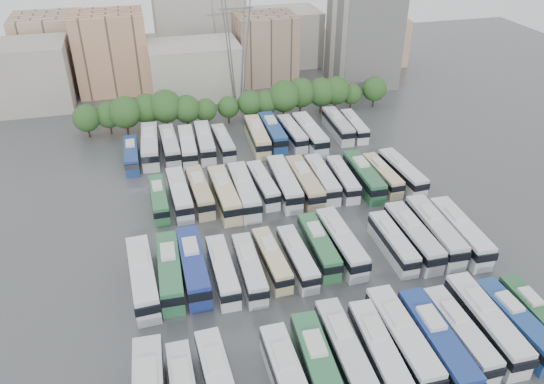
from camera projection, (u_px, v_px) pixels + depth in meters
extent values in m
plane|color=#424447|center=(295.00, 237.00, 75.47)|extent=(220.00, 220.00, 0.00)
cylinder|color=black|center=(89.00, 132.00, 103.36)|extent=(0.36, 0.36, 2.19)
sphere|color=#234C1E|center=(86.00, 118.00, 101.82)|extent=(5.26, 5.26, 5.26)
cylinder|color=black|center=(111.00, 129.00, 104.87)|extent=(0.36, 0.36, 2.14)
sphere|color=#234C1E|center=(109.00, 115.00, 103.37)|extent=(5.13, 5.13, 5.13)
cylinder|color=black|center=(128.00, 129.00, 104.20)|extent=(0.36, 0.36, 2.59)
sphere|color=#234C1E|center=(125.00, 112.00, 102.38)|extent=(6.21, 6.21, 6.21)
cylinder|color=black|center=(149.00, 124.00, 106.44)|extent=(0.36, 0.36, 2.44)
sphere|color=#234C1E|center=(147.00, 108.00, 104.72)|extent=(5.87, 5.87, 5.87)
cylinder|color=black|center=(167.00, 123.00, 106.32)|extent=(0.36, 0.36, 2.72)
sphere|color=#234C1E|center=(166.00, 106.00, 104.41)|extent=(6.52, 6.52, 6.52)
cylinder|color=black|center=(188.00, 123.00, 106.88)|extent=(0.36, 0.36, 2.30)
sphere|color=#234C1E|center=(187.00, 109.00, 105.26)|extent=(5.51, 5.51, 5.51)
cylinder|color=black|center=(206.00, 122.00, 108.03)|extent=(0.36, 0.36, 1.91)
sphere|color=#234C1E|center=(206.00, 110.00, 106.69)|extent=(4.58, 4.58, 4.58)
cylinder|color=black|center=(229.00, 118.00, 109.55)|extent=(0.36, 0.36, 1.85)
sphere|color=#234C1E|center=(228.00, 107.00, 108.25)|extent=(4.44, 4.44, 4.44)
cylinder|color=black|center=(251.00, 116.00, 110.22)|extent=(0.36, 0.36, 2.15)
sphere|color=#234C1E|center=(250.00, 103.00, 108.71)|extent=(5.16, 5.16, 5.16)
cylinder|color=black|center=(266.00, 115.00, 110.82)|extent=(0.36, 0.36, 2.08)
sphere|color=#234C1E|center=(266.00, 102.00, 109.35)|extent=(5.00, 5.00, 5.00)
cylinder|color=black|center=(284.00, 113.00, 110.95)|extent=(0.36, 0.36, 2.72)
sphere|color=#234C1E|center=(284.00, 96.00, 109.03)|extent=(6.52, 6.52, 6.52)
cylinder|color=black|center=(300.00, 108.00, 113.24)|extent=(0.36, 0.36, 2.59)
sphere|color=#234C1E|center=(301.00, 93.00, 111.42)|extent=(6.21, 6.21, 6.21)
cylinder|color=black|center=(320.00, 107.00, 113.97)|extent=(0.36, 0.36, 2.51)
sphere|color=#234C1E|center=(321.00, 92.00, 112.21)|extent=(6.02, 6.02, 6.02)
cylinder|color=black|center=(335.00, 105.00, 114.73)|extent=(0.36, 0.36, 2.52)
sphere|color=#234C1E|center=(336.00, 90.00, 112.96)|extent=(6.06, 6.06, 6.06)
cylinder|color=black|center=(350.00, 105.00, 115.92)|extent=(0.36, 0.36, 1.87)
sphere|color=#234C1E|center=(351.00, 94.00, 114.61)|extent=(4.48, 4.48, 4.48)
cylinder|color=black|center=(373.00, 102.00, 116.89)|extent=(0.36, 0.36, 2.22)
sphere|color=#234C1E|center=(374.00, 89.00, 115.32)|extent=(5.34, 5.34, 5.34)
cube|color=#9E998E|center=(27.00, 76.00, 114.15)|extent=(18.00, 14.00, 14.00)
cube|color=tan|center=(112.00, 52.00, 121.95)|extent=(16.00, 12.00, 18.00)
cube|color=#ADA89E|center=(195.00, 70.00, 120.75)|extent=(20.00, 14.00, 12.00)
cube|color=gray|center=(265.00, 48.00, 128.55)|extent=(14.00, 12.00, 16.00)
cube|color=gray|center=(199.00, 29.00, 136.09)|extent=(22.00, 16.00, 20.00)
cube|color=tan|center=(52.00, 49.00, 127.74)|extent=(16.00, 14.00, 16.00)
cube|color=#A39E93|center=(284.00, 37.00, 140.72)|extent=(18.00, 14.00, 14.00)
cube|color=tan|center=(376.00, 41.00, 141.43)|extent=(14.00, 12.00, 12.00)
cube|color=gray|center=(156.00, 59.00, 131.14)|extent=(12.00, 10.00, 10.00)
cube|color=silver|center=(364.00, 29.00, 124.06)|extent=(14.00, 14.00, 26.00)
cylinder|color=slate|center=(229.00, 32.00, 106.40)|extent=(2.90, 2.91, 33.83)
cylinder|color=slate|center=(225.00, 27.00, 109.71)|extent=(2.90, 2.91, 33.83)
cylinder|color=slate|center=(248.00, 31.00, 107.26)|extent=(2.90, 2.91, 33.83)
cylinder|color=slate|center=(244.00, 26.00, 110.57)|extent=(2.90, 2.91, 33.83)
cube|color=slate|center=(236.00, 9.00, 106.38)|extent=(7.00, 0.30, 0.30)
cube|color=silver|center=(147.00, 373.00, 50.07)|extent=(2.05, 3.65, 0.49)
cube|color=silver|center=(181.00, 371.00, 51.08)|extent=(1.58, 2.97, 0.41)
cube|color=black|center=(219.00, 381.00, 51.32)|extent=(3.17, 12.20, 0.99)
cube|color=silver|center=(214.00, 360.00, 52.01)|extent=(1.82, 3.25, 0.44)
cube|color=white|center=(288.00, 382.00, 52.01)|extent=(2.76, 12.39, 3.50)
cube|color=black|center=(289.00, 378.00, 51.54)|extent=(2.88, 12.58, 1.03)
cube|color=silver|center=(284.00, 356.00, 52.26)|extent=(1.79, 3.31, 0.45)
cube|color=#317348|center=(318.00, 370.00, 53.19)|extent=(3.34, 12.88, 3.61)
cube|color=black|center=(319.00, 366.00, 52.70)|extent=(3.47, 13.07, 1.06)
cube|color=silver|center=(315.00, 343.00, 53.47)|extent=(1.97, 3.49, 0.47)
cube|color=silver|center=(344.00, 351.00, 55.36)|extent=(2.89, 12.31, 3.47)
cube|color=black|center=(345.00, 347.00, 54.89)|extent=(3.01, 12.50, 1.02)
cube|color=silver|center=(340.00, 327.00, 55.62)|extent=(1.81, 3.31, 0.45)
cube|color=silver|center=(378.00, 352.00, 55.22)|extent=(3.20, 12.27, 3.44)
cube|color=black|center=(379.00, 349.00, 54.75)|extent=(3.33, 12.45, 1.01)
cube|color=silver|center=(375.00, 328.00, 55.49)|extent=(1.89, 3.32, 0.45)
cube|color=silver|center=(402.00, 340.00, 56.46)|extent=(2.89, 13.24, 3.75)
cube|color=black|center=(403.00, 336.00, 55.95)|extent=(3.02, 13.44, 1.10)
cube|color=silver|center=(397.00, 315.00, 56.74)|extent=(1.89, 3.54, 0.48)
cube|color=navy|center=(436.00, 343.00, 56.04)|extent=(3.05, 13.34, 3.77)
cube|color=black|center=(438.00, 340.00, 55.53)|extent=(3.19, 13.54, 1.11)
cube|color=silver|center=(431.00, 318.00, 56.32)|extent=(1.94, 3.58, 0.49)
cube|color=silver|center=(459.00, 334.00, 57.44)|extent=(2.65, 11.96, 3.38)
cube|color=black|center=(461.00, 331.00, 56.98)|extent=(2.77, 12.14, 0.99)
cube|color=silver|center=(454.00, 312.00, 57.68)|extent=(1.72, 3.20, 0.44)
cube|color=silver|center=(485.00, 324.00, 58.54)|extent=(2.98, 13.12, 3.71)
cube|color=black|center=(487.00, 320.00, 58.03)|extent=(3.11, 13.32, 1.09)
cube|color=silver|center=(481.00, 300.00, 58.81)|extent=(1.91, 3.52, 0.48)
cube|color=navy|center=(515.00, 324.00, 58.75)|extent=(3.02, 12.02, 3.38)
cube|color=black|center=(517.00, 320.00, 58.29)|extent=(3.14, 12.20, 0.99)
cube|color=silver|center=(510.00, 302.00, 58.98)|extent=(1.82, 3.25, 0.44)
cube|color=#2A6237|center=(535.00, 316.00, 59.95)|extent=(2.54, 11.02, 3.11)
cube|color=black|center=(537.00, 313.00, 59.53)|extent=(2.66, 11.19, 0.91)
cube|color=silver|center=(531.00, 296.00, 60.19)|extent=(1.61, 2.96, 0.40)
cube|color=silver|center=(143.00, 278.00, 65.07)|extent=(3.42, 13.20, 3.71)
cube|color=black|center=(142.00, 275.00, 64.57)|extent=(3.56, 13.40, 1.09)
cube|color=silver|center=(139.00, 257.00, 65.32)|extent=(2.02, 3.57, 0.48)
cube|color=#307248|center=(170.00, 272.00, 66.24)|extent=(3.04, 12.65, 3.56)
cube|color=black|center=(170.00, 268.00, 65.76)|extent=(3.17, 12.84, 1.05)
cube|color=silver|center=(168.00, 251.00, 66.51)|extent=(1.88, 3.41, 0.46)
cube|color=navy|center=(193.00, 267.00, 67.01)|extent=(2.81, 12.98, 3.68)
cube|color=black|center=(193.00, 263.00, 66.52)|extent=(2.94, 13.18, 1.08)
cube|color=silver|center=(190.00, 246.00, 67.28)|extent=(1.85, 3.47, 0.48)
cube|color=silver|center=(223.00, 271.00, 66.54)|extent=(2.50, 11.43, 3.23)
cube|color=black|center=(223.00, 268.00, 66.11)|extent=(2.61, 11.60, 0.95)
cube|color=silver|center=(220.00, 253.00, 66.78)|extent=(1.64, 3.05, 0.42)
cube|color=silver|center=(249.00, 269.00, 66.91)|extent=(2.59, 11.44, 3.23)
cube|color=black|center=(249.00, 266.00, 66.47)|extent=(2.71, 11.62, 0.95)
cube|color=silver|center=(247.00, 251.00, 67.15)|extent=(1.66, 3.07, 0.42)
cube|color=beige|center=(272.00, 260.00, 68.62)|extent=(2.81, 10.94, 3.07)
cube|color=black|center=(272.00, 257.00, 68.20)|extent=(2.93, 11.11, 0.90)
cube|color=silver|center=(268.00, 243.00, 68.83)|extent=(1.67, 2.96, 0.40)
cube|color=silver|center=(297.00, 259.00, 68.83)|extent=(2.61, 11.11, 3.13)
cube|color=black|center=(298.00, 256.00, 68.40)|extent=(2.73, 11.28, 0.92)
cube|color=silver|center=(294.00, 242.00, 69.05)|extent=(1.64, 2.98, 0.41)
cube|color=#307041|center=(318.00, 247.00, 70.92)|extent=(2.61, 11.68, 3.30)
cube|color=black|center=(319.00, 243.00, 70.47)|extent=(2.73, 11.86, 0.97)
cube|color=silver|center=(316.00, 229.00, 71.16)|extent=(1.69, 3.13, 0.43)
cube|color=silver|center=(341.00, 244.00, 71.25)|extent=(2.98, 12.71, 3.58)
cube|color=black|center=(342.00, 240.00, 70.76)|extent=(3.11, 12.90, 1.05)
cube|color=silver|center=(337.00, 225.00, 71.50)|extent=(1.87, 3.41, 0.46)
cube|color=silver|center=(393.00, 243.00, 71.57)|extent=(2.53, 11.37, 3.21)
cube|color=black|center=(394.00, 240.00, 71.14)|extent=(2.65, 11.54, 0.95)
cube|color=silver|center=(390.00, 227.00, 71.81)|extent=(1.64, 3.04, 0.42)
cube|color=silver|center=(413.00, 237.00, 72.45)|extent=(2.79, 12.83, 3.63)
cube|color=black|center=(414.00, 234.00, 71.95)|extent=(2.92, 13.03, 1.07)
cube|color=silver|center=(409.00, 218.00, 72.71)|extent=(1.83, 3.43, 0.47)
cube|color=silver|center=(434.00, 232.00, 73.45)|extent=(3.42, 13.51, 3.80)
cube|color=black|center=(436.00, 228.00, 72.93)|extent=(3.56, 13.72, 1.12)
cube|color=silver|center=(431.00, 212.00, 73.74)|extent=(2.05, 3.65, 0.49)
cube|color=white|center=(459.00, 233.00, 73.27)|extent=(3.26, 13.22, 3.72)
cube|color=black|center=(461.00, 229.00, 72.77)|extent=(3.39, 13.42, 1.09)
cube|color=silver|center=(456.00, 214.00, 73.55)|extent=(1.98, 3.56, 0.48)
cube|color=#307242|center=(159.00, 199.00, 81.35)|extent=(2.39, 10.74, 3.04)
cube|color=black|center=(159.00, 197.00, 80.94)|extent=(2.49, 10.90, 0.89)
cube|color=silver|center=(157.00, 186.00, 81.57)|extent=(1.55, 2.87, 0.39)
cube|color=silver|center=(180.00, 195.00, 82.15)|extent=(3.01, 12.22, 3.44)
cube|color=black|center=(179.00, 192.00, 81.69)|extent=(3.14, 12.41, 1.01)
cube|color=silver|center=(177.00, 179.00, 82.39)|extent=(1.83, 3.30, 0.45)
cube|color=tan|center=(200.00, 192.00, 82.91)|extent=(3.07, 12.00, 3.37)
cube|color=black|center=(200.00, 189.00, 82.45)|extent=(3.20, 12.18, 0.99)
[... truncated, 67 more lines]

